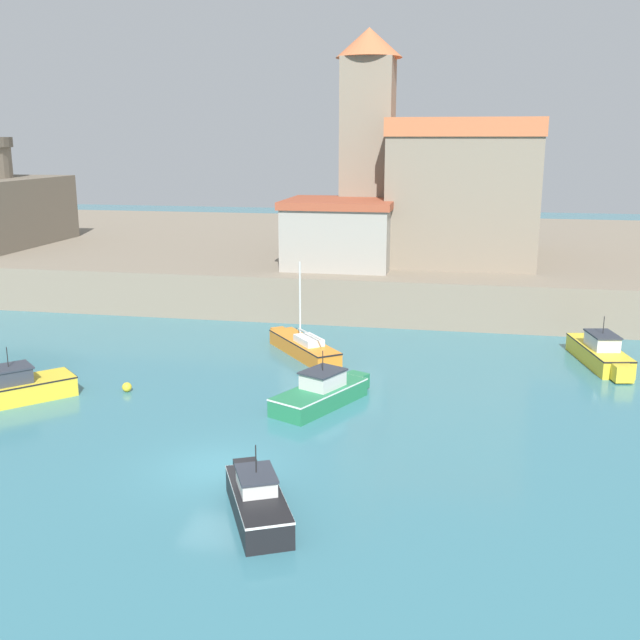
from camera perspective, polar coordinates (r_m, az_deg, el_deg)
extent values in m
plane|color=teal|center=(27.41, -7.87, -11.13)|extent=(200.00, 200.00, 0.00)
cube|color=gray|center=(66.07, 3.63, 4.97)|extent=(120.00, 40.00, 2.92)
cube|color=yellow|center=(36.17, -22.11, -5.04)|extent=(4.69, 4.85, 0.91)
cube|color=black|center=(36.05, -22.17, -4.42)|extent=(4.74, 4.90, 0.07)
cube|color=#333842|center=(35.89, -22.60, -3.92)|extent=(2.19, 2.20, 0.65)
cube|color=#2D333D|center=(35.79, -22.65, -3.37)|extent=(2.35, 2.37, 0.08)
cylinder|color=black|center=(35.66, -22.72, -2.61)|extent=(0.04, 0.04, 0.90)
cube|color=yellow|center=(41.59, 20.47, -2.51)|extent=(2.66, 5.73, 0.93)
cube|color=yellow|center=(38.81, 22.07, -3.78)|extent=(1.02, 0.89, 0.79)
cube|color=black|center=(41.48, 20.52, -1.95)|extent=(2.69, 5.79, 0.07)
cube|color=silver|center=(41.13, 20.70, -1.53)|extent=(1.57, 2.13, 0.69)
cube|color=#2D333D|center=(41.04, 20.75, -1.02)|extent=(1.68, 2.31, 0.08)
cylinder|color=black|center=(40.93, 20.80, -0.35)|extent=(0.04, 0.04, 0.90)
cube|color=orange|center=(40.41, -1.23, -2.16)|extent=(4.87, 5.71, 0.82)
cube|color=orange|center=(43.38, -3.16, -1.06)|extent=(1.00, 0.97, 0.70)
cube|color=black|center=(40.31, -1.23, -1.65)|extent=(4.92, 5.77, 0.07)
cylinder|color=silver|center=(40.20, -1.53, 1.48)|extent=(0.10, 0.10, 4.25)
cylinder|color=silver|center=(39.49, -0.76, -1.08)|extent=(1.75, 2.23, 0.08)
cube|color=silver|center=(39.72, -0.85, -1.55)|extent=(1.91, 2.06, 0.36)
cube|color=black|center=(23.82, -4.75, -13.87)|extent=(3.10, 4.44, 0.89)
cube|color=black|center=(25.98, -5.67, -11.43)|extent=(0.99, 0.92, 0.76)
cube|color=white|center=(23.63, -4.77, -13.00)|extent=(3.13, 4.48, 0.07)
cube|color=silver|center=(23.70, -4.87, -12.18)|extent=(1.60, 1.80, 0.47)
cube|color=#2D333D|center=(23.58, -4.88, -11.58)|extent=(1.72, 1.94, 0.08)
cylinder|color=black|center=(23.38, -4.91, -10.49)|extent=(0.04, 0.04, 0.90)
cube|color=#237A4C|center=(32.94, -0.04, -5.88)|extent=(3.77, 5.16, 0.81)
cube|color=#237A4C|center=(35.12, 2.77, -4.64)|extent=(1.25, 1.17, 0.69)
cube|color=white|center=(32.82, -0.04, -5.28)|extent=(3.81, 5.21, 0.07)
cube|color=silver|center=(32.89, 0.21, -4.55)|extent=(1.97, 2.13, 0.67)
cube|color=#2D333D|center=(32.77, 0.21, -3.93)|extent=(2.11, 2.30, 0.08)
cylinder|color=black|center=(32.63, 0.21, -3.11)|extent=(0.04, 0.04, 0.90)
sphere|color=yellow|center=(35.92, -14.50, -4.97)|extent=(0.44, 0.44, 0.44)
cube|color=gray|center=(56.51, 10.77, 9.18)|extent=(9.92, 14.49, 8.62)
cube|color=#C1663D|center=(56.36, 10.99, 14.16)|extent=(10.11, 14.78, 1.20)
cube|color=gray|center=(54.66, 3.64, 12.03)|extent=(3.57, 3.57, 13.93)
cone|color=#C1663D|center=(55.01, 3.77, 20.35)|extent=(4.64, 4.64, 2.00)
cube|color=gray|center=(51.17, 1.55, 6.37)|extent=(7.01, 6.50, 4.02)
cube|color=#9E472D|center=(50.93, 1.56, 8.90)|extent=(7.36, 6.83, 0.50)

